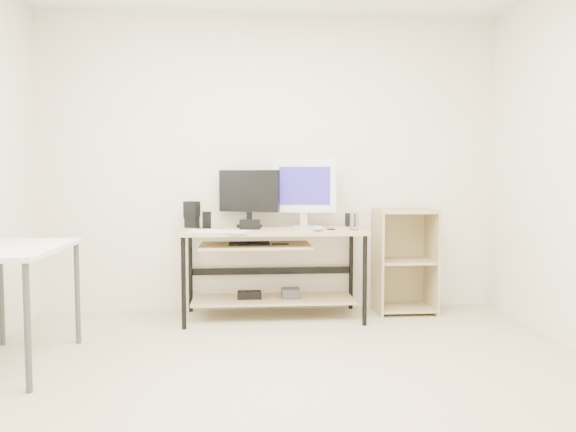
% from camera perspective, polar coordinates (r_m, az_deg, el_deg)
% --- Properties ---
extents(room, '(4.01, 4.01, 2.62)m').
position_cam_1_polar(room, '(3.01, -2.53, 6.60)').
color(room, beige).
rests_on(room, ground).
extents(desk, '(1.50, 0.65, 0.75)m').
position_cam_1_polar(desk, '(4.67, -1.82, -3.91)').
color(desk, tan).
rests_on(desk, ground).
extents(side_table, '(0.60, 1.00, 0.75)m').
position_cam_1_polar(side_table, '(3.87, -26.33, -3.98)').
color(side_table, white).
rests_on(side_table, ground).
extents(shelf_unit, '(0.50, 0.40, 0.90)m').
position_cam_1_polar(shelf_unit, '(5.03, 11.63, -4.40)').
color(shelf_unit, tan).
rests_on(shelf_unit, ground).
extents(black_monitor, '(0.51, 0.25, 0.49)m').
position_cam_1_polar(black_monitor, '(4.79, -3.97, 2.18)').
color(black_monitor, black).
rests_on(black_monitor, desk).
extents(white_imac, '(0.55, 0.17, 0.58)m').
position_cam_1_polar(white_imac, '(4.83, 1.67, 2.89)').
color(white_imac, silver).
rests_on(white_imac, desk).
extents(keyboard, '(0.48, 0.30, 0.02)m').
position_cam_1_polar(keyboard, '(4.40, -7.02, -1.54)').
color(keyboard, white).
rests_on(keyboard, desk).
extents(mouse, '(0.08, 0.13, 0.04)m').
position_cam_1_polar(mouse, '(4.47, 3.09, -1.25)').
color(mouse, '#AFAFB4').
rests_on(mouse, desk).
extents(center_speaker, '(0.17, 0.11, 0.08)m').
position_cam_1_polar(center_speaker, '(4.62, -3.90, -0.86)').
color(center_speaker, black).
rests_on(center_speaker, desk).
extents(speaker_left, '(0.14, 0.14, 0.22)m').
position_cam_1_polar(speaker_left, '(4.83, -9.74, 0.22)').
color(speaker_left, black).
rests_on(speaker_left, desk).
extents(speaker_right, '(0.10, 0.10, 0.11)m').
position_cam_1_polar(speaker_right, '(4.93, 6.44, -0.38)').
color(speaker_right, black).
rests_on(speaker_right, desk).
extents(audio_controller, '(0.08, 0.05, 0.14)m').
position_cam_1_polar(audio_controller, '(4.71, -8.26, -0.41)').
color(audio_controller, black).
rests_on(audio_controller, desk).
extents(volume_puck, '(0.07, 0.07, 0.02)m').
position_cam_1_polar(volume_puck, '(4.56, -9.02, -1.31)').
color(volume_puck, black).
rests_on(volume_puck, desk).
extents(smartphone, '(0.06, 0.11, 0.01)m').
position_cam_1_polar(smartphone, '(4.60, 4.34, -1.33)').
color(smartphone, black).
rests_on(smartphone, desk).
extents(coaster, '(0.10, 0.10, 0.01)m').
position_cam_1_polar(coaster, '(4.56, 6.73, -1.41)').
color(coaster, '#9A6645').
rests_on(coaster, desk).
extents(drinking_glass, '(0.08, 0.08, 0.13)m').
position_cam_1_polar(drinking_glass, '(4.55, 6.74, -0.54)').
color(drinking_glass, white).
rests_on(drinking_glass, coaster).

